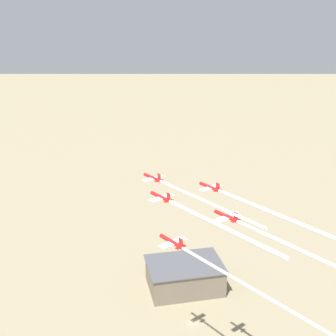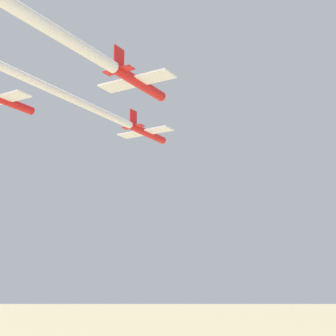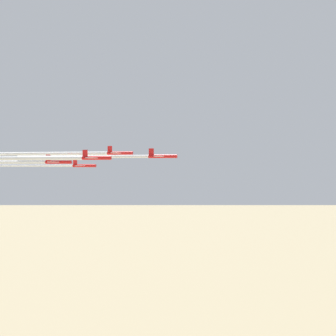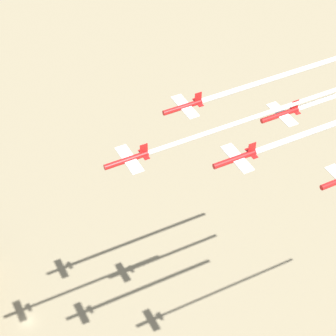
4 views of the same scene
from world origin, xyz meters
name	(u,v)px [view 1 (image 1 of 4)]	position (x,y,z in m)	size (l,w,h in m)	color
ground_plane	(192,323)	(0.00, 0.00, 0.00)	(3000.00, 3000.00, 0.00)	gray
hangar	(185,276)	(3.51, 29.31, 7.18)	(39.39, 28.10, 14.32)	#726656
jet_0	(153,178)	(-24.43, -35.12, 88.34)	(8.26, 8.45, 2.92)	red
jet_1	(161,197)	(-25.54, -54.72, 89.64)	(8.26, 8.45, 2.92)	red
jet_2	(210,187)	(-7.84, -45.62, 87.75)	(8.26, 8.45, 2.92)	red
jet_3	(172,242)	(-26.66, -74.33, 85.51)	(8.26, 8.45, 2.92)	red
jet_4	(227,217)	(-8.95, -65.22, 86.68)	(8.26, 8.45, 2.92)	red
smoke_trail_0	(207,202)	(-12.59, -58.14, 88.30)	(20.82, 39.34, 0.90)	white
smoke_trail_1	(222,227)	(-14.31, -76.56, 89.60)	(19.80, 37.08, 1.11)	white
smoke_trail_2	(284,218)	(5.36, -71.28, 87.71)	(23.72, 44.72, 1.10)	white
smoke_trail_3	(257,291)	(-13.91, -99.11, 85.46)	(22.49, 42.81, 0.72)	white
smoke_trail_4	(284,243)	(-0.01, -82.60, 86.64)	(15.10, 28.11, 0.99)	white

